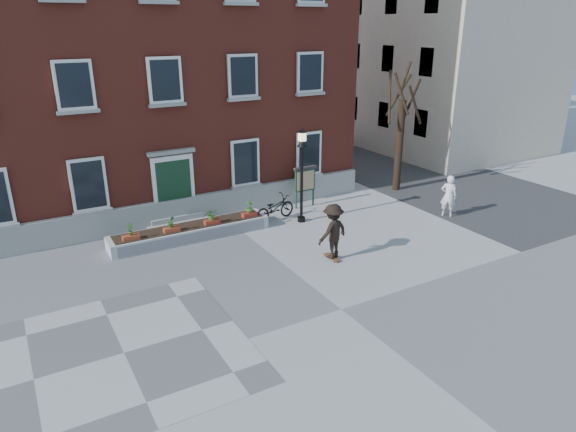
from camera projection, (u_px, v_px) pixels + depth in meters
ground at (341, 309)px, 14.94m from camera, size 100.00×100.00×0.00m
checker_patch at (124, 353)px, 12.97m from camera, size 6.00×6.00×0.01m
bicycle at (275, 208)px, 21.50m from camera, size 2.11×1.08×1.06m
parked_car at (321, 135)px, 34.42m from camera, size 2.72×4.61×1.44m
bystander at (449, 196)px, 21.79m from camera, size 0.75×0.79×1.82m
brick_building at (130, 58)px, 23.12m from camera, size 18.40×10.85×12.60m
planter_assembly at (191, 231)px, 19.73m from camera, size 6.20×1.12×1.15m
bare_tree at (400, 134)px, 24.63m from camera, size 1.83×1.83×6.16m
side_street at (390, 34)px, 36.86m from camera, size 15.20×36.00×14.50m
lamp_post at (302, 163)px, 20.62m from camera, size 0.40×0.40×3.93m
notice_board at (305, 180)px, 22.77m from camera, size 1.10×0.16×1.87m
skateboarder at (333, 231)px, 17.75m from camera, size 1.40×0.99×2.04m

